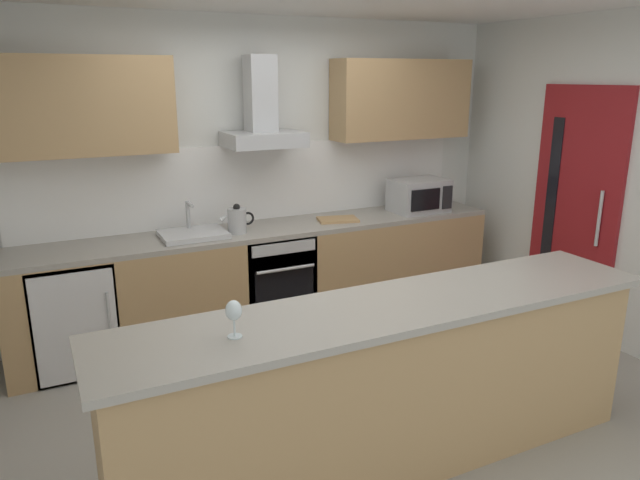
% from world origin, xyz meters
% --- Properties ---
extents(ground, '(5.66, 4.40, 0.02)m').
position_xyz_m(ground, '(0.00, 0.00, -0.01)').
color(ground, gray).
extents(wall_back, '(5.66, 0.12, 2.60)m').
position_xyz_m(wall_back, '(0.00, 1.76, 1.30)').
color(wall_back, silver).
rests_on(wall_back, ground).
extents(wall_right, '(0.12, 4.40, 2.60)m').
position_xyz_m(wall_right, '(2.39, 0.00, 1.30)').
color(wall_right, silver).
rests_on(wall_right, ground).
extents(backsplash_tile, '(3.96, 0.02, 0.66)m').
position_xyz_m(backsplash_tile, '(0.00, 1.69, 1.23)').
color(backsplash_tile, white).
extents(counter_back, '(4.10, 0.60, 0.90)m').
position_xyz_m(counter_back, '(0.00, 1.38, 0.45)').
color(counter_back, tan).
rests_on(counter_back, ground).
extents(counter_island, '(3.11, 0.64, 0.97)m').
position_xyz_m(counter_island, '(-0.11, -0.67, 0.49)').
color(counter_island, tan).
rests_on(counter_island, ground).
extents(upper_cabinets, '(4.05, 0.32, 0.70)m').
position_xyz_m(upper_cabinets, '(0.00, 1.53, 1.91)').
color(upper_cabinets, tan).
extents(side_door, '(0.08, 0.85, 2.05)m').
position_xyz_m(side_door, '(2.32, 0.30, 1.03)').
color(side_door, maroon).
rests_on(side_door, ground).
extents(oven, '(0.60, 0.62, 0.80)m').
position_xyz_m(oven, '(0.00, 1.35, 0.46)').
color(oven, slate).
rests_on(oven, ground).
extents(refrigerator, '(0.58, 0.60, 0.85)m').
position_xyz_m(refrigerator, '(-1.57, 1.35, 0.43)').
color(refrigerator, white).
rests_on(refrigerator, ground).
extents(microwave, '(0.50, 0.38, 0.30)m').
position_xyz_m(microwave, '(1.46, 1.33, 1.05)').
color(microwave, '#B7BABC').
rests_on(microwave, counter_back).
extents(sink, '(0.50, 0.40, 0.26)m').
position_xyz_m(sink, '(-0.65, 1.37, 0.93)').
color(sink, silver).
rests_on(sink, counter_back).
extents(kettle, '(0.29, 0.15, 0.24)m').
position_xyz_m(kettle, '(-0.30, 1.32, 1.01)').
color(kettle, '#B7BABC').
rests_on(kettle, counter_back).
extents(range_hood, '(0.62, 0.45, 0.72)m').
position_xyz_m(range_hood, '(0.00, 1.48, 1.79)').
color(range_hood, '#B7BABC').
extents(wine_glass, '(0.08, 0.08, 0.18)m').
position_xyz_m(wine_glass, '(-0.98, -0.69, 1.09)').
color(wine_glass, silver).
rests_on(wine_glass, counter_island).
extents(chopping_board, '(0.38, 0.30, 0.02)m').
position_xyz_m(chopping_board, '(0.62, 1.33, 0.91)').
color(chopping_board, tan).
rests_on(chopping_board, counter_back).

